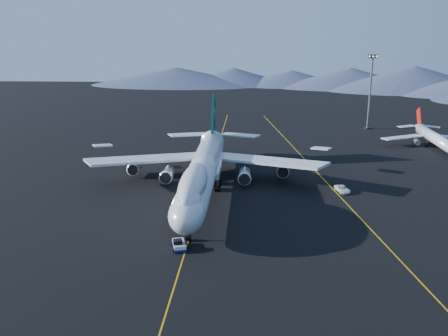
# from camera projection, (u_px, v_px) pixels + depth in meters

# --- Properties ---
(ground) EXTENTS (500.00, 500.00, 0.00)m
(ground) POSITION_uv_depth(u_px,v_px,m) (203.00, 194.00, 115.55)
(ground) COLOR black
(ground) RESTS_ON ground
(taxiway_line_main) EXTENTS (0.25, 220.00, 0.01)m
(taxiway_line_main) POSITION_uv_depth(u_px,v_px,m) (203.00, 194.00, 115.55)
(taxiway_line_main) COLOR #D29A0C
(taxiway_line_main) RESTS_ON ground
(taxiway_line_side) EXTENTS (28.08, 198.09, 0.01)m
(taxiway_line_side) POSITION_uv_depth(u_px,v_px,m) (327.00, 183.00, 123.48)
(taxiway_line_side) COLOR #D29A0C
(taxiway_line_side) RESTS_ON ground
(boeing_747) EXTENTS (59.62, 72.43, 19.37)m
(boeing_747) POSITION_uv_depth(u_px,v_px,m) (203.00, 170.00, 114.02)
(boeing_747) COLOR silver
(boeing_747) RESTS_ON ground
(pushback_tug) EXTENTS (3.23, 4.58, 1.82)m
(pushback_tug) POSITION_uv_depth(u_px,v_px,m) (179.00, 245.00, 86.72)
(pushback_tug) COLOR silver
(pushback_tug) RESTS_ON ground
(second_jet) EXTENTS (33.11, 37.41, 10.65)m
(second_jet) POSITION_uv_depth(u_px,v_px,m) (434.00, 137.00, 160.52)
(second_jet) COLOR silver
(second_jet) RESTS_ON ground
(service_van) EXTENTS (3.51, 5.62, 1.45)m
(service_van) POSITION_uv_depth(u_px,v_px,m) (342.00, 189.00, 116.81)
(service_van) COLOR white
(service_van) RESTS_ON ground
(floodlight_mast) EXTENTS (3.43, 2.58, 27.80)m
(floodlight_mast) POSITION_uv_depth(u_px,v_px,m) (370.00, 92.00, 187.36)
(floodlight_mast) COLOR black
(floodlight_mast) RESTS_ON ground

